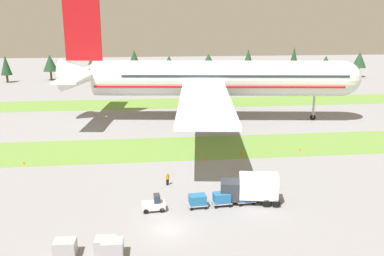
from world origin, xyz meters
TOP-DOWN VIEW (x-y plane):
  - ground_plane at (0.00, 0.00)m, footprint 400.00×400.00m
  - grass_strip_near at (0.00, 27.72)m, footprint 320.00×13.26m
  - grass_strip_far at (0.00, 66.23)m, footprint 320.00×13.26m
  - airliner at (11.74, 47.17)m, footprint 63.04×78.12m
  - baggage_tug at (-1.38, 4.44)m, footprint 2.69×1.48m
  - cargo_dolly_lead at (3.64, 4.80)m, footprint 2.30×1.65m
  - cargo_dolly_second at (6.53, 5.01)m, footprint 2.30×1.65m
  - cargo_dolly_third at (9.42, 5.22)m, footprint 2.30×1.65m
  - cargo_dolly_fourth at (12.31, 5.43)m, footprint 2.30×1.65m
  - catering_truck at (10.02, 5.33)m, footprint 7.26×3.55m
  - ground_crew_marshaller at (0.54, 11.86)m, footprint 0.49×0.36m
  - uld_container_0 at (-6.07, -3.84)m, footprint 2.08×1.70m
  - uld_container_1 at (-9.77, -3.93)m, footprint 2.04×1.65m
  - uld_container_2 at (-5.43, -4.48)m, footprint 2.04×1.65m
  - taxiway_marker_0 at (13.04, 22.97)m, footprint 0.44×0.44m
  - taxiway_marker_1 at (-20.58, 22.43)m, footprint 0.44×0.44m
  - taxiway_marker_2 at (23.17, 24.06)m, footprint 0.44×0.44m
  - taxiway_marker_3 at (7.05, 21.17)m, footprint 0.44×0.44m
  - distant_tree_line at (3.53, 108.76)m, footprint 162.41×11.10m

SIDE VIEW (x-z plane):
  - ground_plane at x=0.00m, z-range 0.00..0.00m
  - grass_strip_near at x=0.00m, z-range 0.00..0.01m
  - grass_strip_far at x=0.00m, z-range 0.00..0.01m
  - taxiway_marker_1 at x=-20.58m, z-range 0.00..0.48m
  - taxiway_marker_2 at x=23.17m, z-range 0.00..0.59m
  - taxiway_marker_3 at x=7.05m, z-range 0.00..0.59m
  - taxiway_marker_0 at x=13.04m, z-range 0.00..0.70m
  - uld_container_0 at x=-6.07m, z-range 0.00..1.50m
  - uld_container_1 at x=-9.77m, z-range 0.00..1.58m
  - uld_container_2 at x=-5.43m, z-range 0.00..1.60m
  - baggage_tug at x=-1.38m, z-range -0.17..1.80m
  - cargo_dolly_lead at x=3.64m, z-range 0.14..1.69m
  - cargo_dolly_second at x=6.53m, z-range 0.14..1.69m
  - cargo_dolly_third at x=9.42m, z-range 0.14..1.69m
  - cargo_dolly_fourth at x=12.31m, z-range 0.14..1.69m
  - ground_crew_marshaller at x=0.54m, z-range 0.08..1.82m
  - catering_truck at x=10.02m, z-range 0.16..3.74m
  - distant_tree_line at x=3.53m, z-range 0.42..11.72m
  - airliner at x=11.74m, z-range -3.56..21.67m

